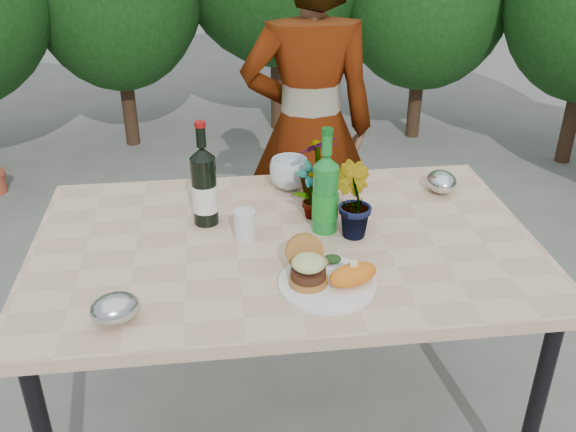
{
  "coord_description": "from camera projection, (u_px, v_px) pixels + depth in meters",
  "views": [
    {
      "loc": [
        -0.21,
        -1.75,
        1.79
      ],
      "look_at": [
        0.0,
        -0.08,
        0.88
      ],
      "focal_mm": 40.0,
      "sensor_mm": 36.0,
      "label": 1
    }
  ],
  "objects": [
    {
      "name": "person",
      "position": [
        309.0,
        130.0,
        2.78
      ],
      "size": [
        0.6,
        0.4,
        1.6
      ],
      "primitive_type": "imported",
      "rotation": [
        0.0,
        0.0,
        3.1
      ],
      "color": "#9A684D",
      "rests_on": "ground"
    },
    {
      "name": "seedling_mid",
      "position": [
        352.0,
        201.0,
        2.03
      ],
      "size": [
        0.16,
        0.17,
        0.24
      ],
      "primitive_type": "imported",
      "rotation": [
        0.0,
        0.0,
        2.18
      ],
      "color": "#28571D",
      "rests_on": "patio_table"
    },
    {
      "name": "foil_packet_right",
      "position": [
        441.0,
        182.0,
        2.34
      ],
      "size": [
        0.12,
        0.14,
        0.08
      ],
      "primitive_type": "ellipsoid",
      "rotation": [
        0.0,
        0.0,
        1.51
      ],
      "color": "silver",
      "rests_on": "patio_table"
    },
    {
      "name": "grilled_veg",
      "position": [
        328.0,
        260.0,
        1.89
      ],
      "size": [
        0.08,
        0.05,
        0.03
      ],
      "color": "olive",
      "rests_on": "dinner_plate"
    },
    {
      "name": "seedling_left",
      "position": [
        311.0,
        191.0,
        2.13
      ],
      "size": [
        0.13,
        0.11,
        0.2
      ],
      "primitive_type": "imported",
      "rotation": [
        0.0,
        0.0,
        0.48
      ],
      "color": "#2E5C1F",
      "rests_on": "patio_table"
    },
    {
      "name": "ground",
      "position": [
        285.0,
        412.0,
        2.41
      ],
      "size": [
        80.0,
        80.0,
        0.0
      ],
      "primitive_type": "plane",
      "color": "#61615C",
      "rests_on": "ground"
    },
    {
      "name": "sweet_potato",
      "position": [
        353.0,
        275.0,
        1.79
      ],
      "size": [
        0.17,
        0.12,
        0.06
      ],
      "primitive_type": "ellipsoid",
      "rotation": [
        0.0,
        0.0,
        0.35
      ],
      "color": "orange",
      "rests_on": "dinner_plate"
    },
    {
      "name": "sparkling_water",
      "position": [
        325.0,
        195.0,
        2.05
      ],
      "size": [
        0.09,
        0.09,
        0.35
      ],
      "rotation": [
        0.0,
        0.0,
        0.18
      ],
      "color": "#167B29",
      "rests_on": "patio_table"
    },
    {
      "name": "dinner_plate",
      "position": [
        327.0,
        284.0,
        1.82
      ],
      "size": [
        0.28,
        0.28,
        0.01
      ],
      "primitive_type": "cylinder",
      "color": "white",
      "rests_on": "patio_table"
    },
    {
      "name": "burger_stack",
      "position": [
        307.0,
        266.0,
        1.81
      ],
      "size": [
        0.11,
        0.16,
        0.11
      ],
      "color": "#B7722D",
      "rests_on": "dinner_plate"
    },
    {
      "name": "blue_bowl",
      "position": [
        289.0,
        173.0,
        2.36
      ],
      "size": [
        0.17,
        0.17,
        0.11
      ],
      "primitive_type": "imported",
      "rotation": [
        0.0,
        0.0,
        -0.23
      ],
      "color": "silver",
      "rests_on": "patio_table"
    },
    {
      "name": "foil_packet_left",
      "position": [
        115.0,
        309.0,
        1.67
      ],
      "size": [
        0.16,
        0.15,
        0.08
      ],
      "primitive_type": "ellipsoid",
      "rotation": [
        0.0,
        0.0,
        0.38
      ],
      "color": "#B1B4B8",
      "rests_on": "patio_table"
    },
    {
      "name": "patio_table",
      "position": [
        285.0,
        255.0,
        2.08
      ],
      "size": [
        1.6,
        1.0,
        0.75
      ],
      "color": "#D5B08E",
      "rests_on": "ground"
    },
    {
      "name": "seedling_right",
      "position": [
        319.0,
        170.0,
        2.22
      ],
      "size": [
        0.19,
        0.19,
        0.25
      ],
      "primitive_type": "imported",
      "rotation": [
        0.0,
        0.0,
        3.6
      ],
      "color": "#2B6020",
      "rests_on": "patio_table"
    },
    {
      "name": "wine_bottle",
      "position": [
        204.0,
        187.0,
        2.09
      ],
      "size": [
        0.09,
        0.09,
        0.36
      ],
      "rotation": [
        0.0,
        0.0,
        0.15
      ],
      "color": "black",
      "rests_on": "patio_table"
    },
    {
      "name": "shrub_hedge",
      "position": [
        270.0,
        6.0,
        3.31
      ],
      "size": [
        6.93,
        5.23,
        2.38
      ],
      "color": "#382316",
      "rests_on": "ground"
    },
    {
      "name": "plastic_cup",
      "position": [
        245.0,
        225.0,
        2.04
      ],
      "size": [
        0.07,
        0.07,
        0.09
      ],
      "primitive_type": "cylinder",
      "color": "silver",
      "rests_on": "patio_table"
    }
  ]
}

